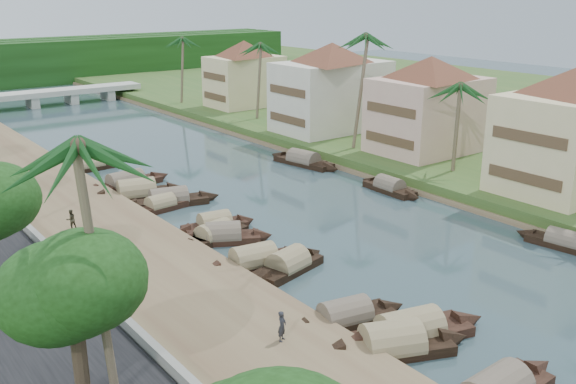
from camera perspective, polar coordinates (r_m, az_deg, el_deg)
ground at (r=45.83m, az=8.76°, el=-4.78°), size 220.00×220.00×0.00m
left_bank at (r=54.02m, az=-19.35°, el=-1.65°), size 10.00×180.00×0.80m
right_bank at (r=71.97m, az=7.97°, el=4.02°), size 16.00×180.00×1.20m
retaining_wall at (r=52.73m, az=-23.76°, el=-1.54°), size 0.40×180.00×1.10m
far_right_fill at (r=101.20m, az=23.08°, el=6.69°), size 60.00×220.00×1.15m
treeline at (r=133.42m, az=-24.11°, el=10.39°), size 120.00×14.00×8.00m
bridge at (r=106.86m, az=-20.27°, el=8.15°), size 28.00×4.00×2.40m
building_near at (r=57.81m, az=23.85°, el=5.23°), size 14.85×14.85×10.20m
building_mid at (r=67.62m, az=12.40°, el=7.70°), size 14.11×14.11×9.70m
building_far at (r=76.61m, az=3.88°, el=9.38°), size 15.59×15.59×10.20m
building_distant at (r=93.09m, az=-3.89°, el=10.52°), size 12.62×12.62×9.20m
sampan_1 at (r=33.06m, az=9.20°, el=-13.32°), size 8.63×5.14×2.50m
sampan_2 at (r=34.34m, az=10.76°, el=-12.16°), size 9.56×4.21×2.44m
sampan_3 at (r=35.28m, az=5.09°, el=-11.05°), size 7.97×3.13×2.12m
sampan_4 at (r=41.82m, az=-3.05°, el=-6.21°), size 8.36×3.04×2.31m
sampan_5 at (r=41.18m, az=0.01°, el=-6.58°), size 7.31×3.37×2.27m
sampan_6 at (r=46.07m, az=-5.76°, el=-3.98°), size 7.16×4.95×2.18m
sampan_7 at (r=46.41m, az=-6.56°, el=-3.85°), size 7.65×3.26×2.03m
sampan_8 at (r=48.32m, az=-6.53°, el=-2.96°), size 6.89×2.62×2.11m
sampan_9 at (r=54.43m, az=-10.53°, el=-0.76°), size 9.14×3.84×2.26m
sampan_10 at (r=53.32m, az=-11.25°, el=-1.21°), size 6.64×2.01×1.86m
sampan_11 at (r=56.99m, az=-13.28°, el=-0.10°), size 9.36×4.18×2.57m
sampan_12 at (r=60.27m, az=-14.22°, el=0.79°), size 9.50×2.67×2.22m
sampan_13 at (r=67.03m, az=-17.06°, el=2.22°), size 6.89×1.88×1.91m
sampan_14 at (r=48.73m, az=23.46°, el=-4.20°), size 2.42×7.59×1.86m
sampan_15 at (r=57.75m, az=9.01°, el=0.38°), size 1.84×7.39×2.00m
sampan_16 at (r=65.94m, az=1.38°, el=2.77°), size 3.32×9.56×2.28m
canoe_1 at (r=41.96m, az=0.42°, el=-6.58°), size 5.50×1.55×0.88m
canoe_2 at (r=54.76m, az=-8.79°, el=-0.91°), size 5.96×1.45×0.86m
palm_1 at (r=59.89m, az=15.01°, el=8.98°), size 3.20×3.20×9.44m
palm_2 at (r=66.90m, az=6.34°, el=13.37°), size 3.20×3.20×13.10m
palm_3 at (r=82.94m, az=-2.77°, el=12.81°), size 3.20×3.20×10.96m
palm_4 at (r=24.18m, az=-17.24°, el=3.58°), size 3.20×3.20×12.17m
palm_7 at (r=96.28m, az=-9.63°, el=13.18°), size 3.20×3.20×10.83m
tree_1 at (r=26.12m, az=-18.65°, el=-8.07°), size 4.83×4.83×7.05m
tree_6 at (r=81.73m, az=5.46°, el=9.47°), size 4.55×4.55×6.60m
person_near at (r=31.95m, az=-0.53°, el=-11.83°), size 0.69×0.62×1.57m
person_far at (r=48.56m, az=-18.73°, el=-2.31°), size 0.77×0.64×1.46m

